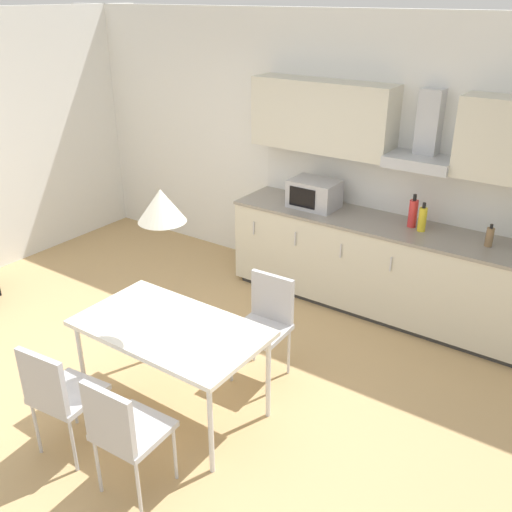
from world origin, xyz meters
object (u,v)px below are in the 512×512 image
at_px(microwave, 314,194).
at_px(pendant_lamp, 161,205).
at_px(bottle_brown, 490,237).
at_px(dining_table, 171,332).
at_px(chair_near_right, 123,428).
at_px(chair_far_right, 266,317).
at_px(bottle_yellow, 422,219).
at_px(chair_near_left, 58,391).
at_px(bottle_red, 413,213).

relative_size(microwave, pendant_lamp, 1.50).
bearing_deg(bottle_brown, dining_table, -124.19).
xyz_separation_m(dining_table, chair_near_right, (0.31, -0.77, -0.16)).
bearing_deg(bottle_brown, chair_far_right, -129.46).
bearing_deg(chair_far_right, bottle_yellow, 66.50).
xyz_separation_m(chair_near_left, chair_far_right, (0.61, 1.55, 0.00)).
height_order(microwave, bottle_brown, microwave).
distance_m(bottle_brown, chair_near_right, 3.37).
height_order(microwave, bottle_red, bottle_red).
bearing_deg(chair_near_left, bottle_red, 69.67).
relative_size(dining_table, pendant_lamp, 4.28).
relative_size(bottle_brown, dining_table, 0.15).
xyz_separation_m(chair_near_right, pendant_lamp, (-0.31, 0.77, 1.12)).
bearing_deg(pendant_lamp, chair_far_right, 68.50).
relative_size(microwave, chair_near_right, 0.55).
distance_m(microwave, pendant_lamp, 2.39).
relative_size(bottle_red, dining_table, 0.23).
distance_m(dining_table, chair_near_left, 0.85).
bearing_deg(pendant_lamp, chair_near_left, -111.17).
distance_m(dining_table, chair_far_right, 0.85).
relative_size(microwave, bottle_yellow, 1.77).
distance_m(bottle_red, pendant_lamp, 2.59).
bearing_deg(pendant_lamp, microwave, 93.58).
bearing_deg(bottle_yellow, pendant_lamp, -112.84).
height_order(chair_near_left, chair_near_right, same).
height_order(bottle_brown, dining_table, bottle_brown).
bearing_deg(bottle_red, pendant_lamp, -110.06).
bearing_deg(chair_near_right, microwave, 98.42).
distance_m(microwave, chair_far_right, 1.68).
height_order(chair_near_left, chair_far_right, same).
bearing_deg(bottle_red, chair_far_right, -109.35).
xyz_separation_m(bottle_red, chair_near_left, (-1.17, -3.14, -0.52)).
distance_m(bottle_brown, dining_table, 2.81).
relative_size(bottle_yellow, pendant_lamp, 0.85).
xyz_separation_m(bottle_red, chair_near_right, (-0.55, -3.14, -0.52)).
height_order(microwave, pendant_lamp, pendant_lamp).
bearing_deg(bottle_yellow, chair_far_right, -113.50).
distance_m(bottle_brown, chair_far_right, 2.05).
xyz_separation_m(bottle_red, dining_table, (-0.87, -2.37, -0.36)).
bearing_deg(microwave, pendant_lamp, -86.42).
xyz_separation_m(microwave, bottle_brown, (1.72, 0.00, -0.05)).
xyz_separation_m(dining_table, pendant_lamp, (-0.00, 0.00, 0.96)).
bearing_deg(bottle_yellow, dining_table, -112.84).
height_order(chair_near_right, chair_far_right, same).
distance_m(bottle_red, bottle_yellow, 0.12).
bearing_deg(dining_table, chair_near_right, -68.05).
bearing_deg(chair_far_right, microwave, 106.33).
distance_m(microwave, chair_near_left, 3.13).
xyz_separation_m(dining_table, chair_far_right, (0.31, 0.77, -0.16)).
bearing_deg(bottle_red, chair_near_left, -110.33).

